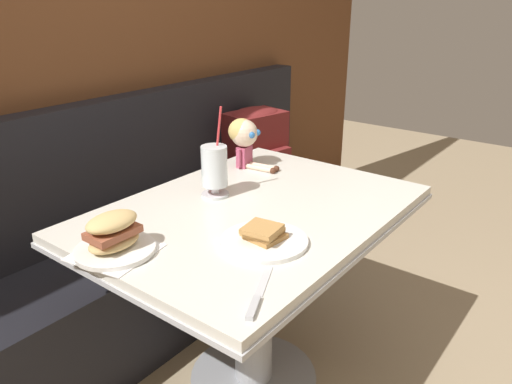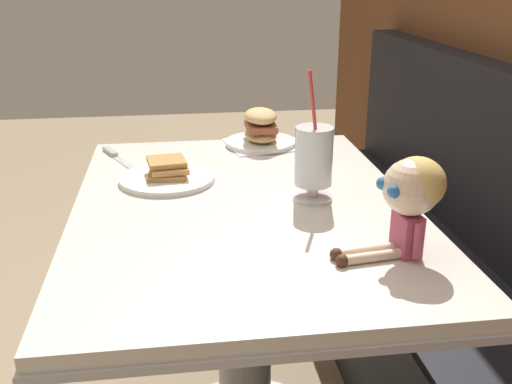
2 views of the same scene
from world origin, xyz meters
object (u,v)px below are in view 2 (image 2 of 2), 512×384
object	(u,v)px
butter_knife	(114,155)
seated_doll	(411,193)
milkshake_glass	(313,160)
toast_plate	(167,176)
sandwich_plate	(261,131)

from	to	relation	value
butter_knife	seated_doll	bearing A→B (deg)	40.59
butter_knife	milkshake_glass	bearing A→B (deg)	50.50
milkshake_glass	seated_doll	world-z (taller)	milkshake_glass
toast_plate	sandwich_plate	bearing A→B (deg)	135.04
butter_knife	seated_doll	world-z (taller)	seated_doll
toast_plate	butter_knife	bearing A→B (deg)	-146.86
toast_plate	seated_doll	size ratio (longest dim) A/B	1.11
butter_knife	seated_doll	xyz separation A→B (m)	(0.72, 0.62, 0.12)
sandwich_plate	butter_knife	world-z (taller)	sandwich_plate
sandwich_plate	butter_knife	size ratio (longest dim) A/B	1.06
toast_plate	butter_knife	size ratio (longest dim) A/B	1.13
milkshake_glass	butter_knife	xyz separation A→B (m)	(-0.42, -0.50, -0.09)
milkshake_glass	toast_plate	bearing A→B (deg)	-117.00
milkshake_glass	seated_doll	distance (m)	0.33
sandwich_plate	seated_doll	xyz separation A→B (m)	(0.78, 0.17, 0.08)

